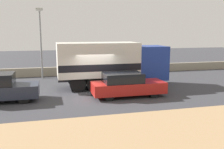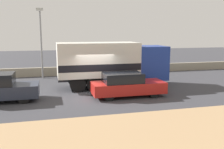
% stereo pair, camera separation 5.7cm
% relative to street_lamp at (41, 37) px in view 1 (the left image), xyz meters
% --- Properties ---
extents(ground_plane, '(80.00, 80.00, 0.00)m').
position_rel_street_lamp_xyz_m(ground_plane, '(3.54, -6.95, -3.47)').
color(ground_plane, '#38383D').
extents(dirt_shoulder_foreground, '(60.00, 4.54, 0.04)m').
position_rel_street_lamp_xyz_m(dirt_shoulder_foreground, '(3.54, -13.10, -3.45)').
color(dirt_shoulder_foreground, tan).
rests_on(dirt_shoulder_foreground, ground_plane).
extents(stone_wall_backdrop, '(60.00, 0.35, 0.78)m').
position_rel_street_lamp_xyz_m(stone_wall_backdrop, '(3.54, 1.01, -3.08)').
color(stone_wall_backdrop, gray).
rests_on(stone_wall_backdrop, ground_plane).
extents(street_lamp, '(0.56, 0.28, 5.88)m').
position_rel_street_lamp_xyz_m(street_lamp, '(0.00, 0.00, 0.00)').
color(street_lamp, gray).
rests_on(street_lamp, ground_plane).
extents(box_truck, '(7.81, 2.45, 3.21)m').
position_rel_street_lamp_xyz_m(box_truck, '(4.83, -4.79, -1.65)').
color(box_truck, navy).
rests_on(box_truck, ground_plane).
extents(car_hatchback, '(4.49, 1.71, 1.49)m').
position_rel_street_lamp_xyz_m(car_hatchback, '(5.18, -7.60, -2.74)').
color(car_hatchback, '#B21E19').
rests_on(car_hatchback, ground_plane).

